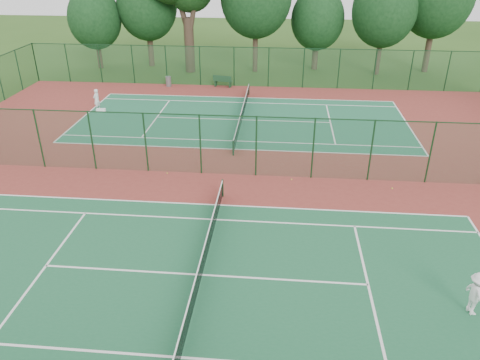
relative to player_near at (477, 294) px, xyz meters
The scene contains 17 objects.
ground 14.16m from the player_near, 133.92° to the left, with size 120.00×120.00×0.00m, color #2B4F18.
red_pad 14.16m from the player_near, 133.92° to the left, with size 40.00×36.00×0.01m, color maroon.
court_near 9.91m from the player_near, behind, with size 23.77×10.97×0.01m, color #1C5B38.
court_far 21.56m from the player_near, 117.07° to the left, with size 23.77×10.97×0.01m, color #1F6443.
fence_north 29.85m from the player_near, 109.18° to the left, with size 40.00×0.09×3.50m.
fence_divider 14.16m from the player_near, 133.92° to the left, with size 40.00×0.09×3.50m.
tennis_net_near 9.88m from the player_near, behind, with size 0.10×12.90×0.97m.
tennis_net_far 21.54m from the player_near, 117.07° to the left, with size 0.10×12.90×0.97m.
player_near is the anchor object (origin of this frame).
player_far 29.42m from the player_near, 136.07° to the left, with size 0.60×0.40×1.65m, color white.
trash_bin 32.44m from the player_near, 122.06° to the left, with size 0.49×0.49×0.89m, color slate.
bench 30.32m from the player_near, 113.99° to the left, with size 1.78×0.82×1.06m.
kit_bag 28.87m from the player_near, 136.10° to the left, with size 0.68×0.26×0.26m, color white.
stray_ball_a 11.64m from the player_near, 122.64° to the left, with size 0.07×0.07×0.07m, color yellow.
stray_ball_b 9.29m from the player_near, 95.93° to the left, with size 0.08×0.08×0.08m, color gold.
stray_ball_c 16.58m from the player_near, 143.20° to the left, with size 0.06×0.06×0.06m, color #D4F438.
evergreen_row 35.68m from the player_near, 105.12° to the left, with size 39.00×5.00×12.00m, color black, non-canonical shape.
Camera 1 is at (2.81, -23.45, 11.71)m, focal length 35.00 mm.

